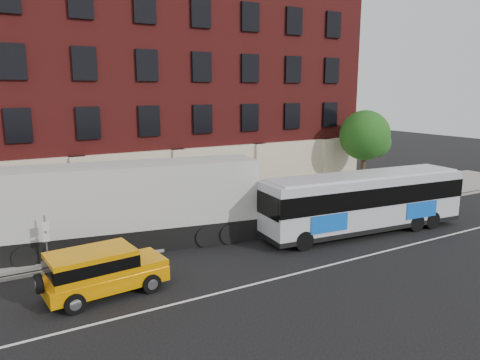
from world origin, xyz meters
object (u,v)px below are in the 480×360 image
sign_pole (46,239)px  street_tree (365,137)px  city_bus (364,200)px  yellow_suv (100,269)px  shipping_container (130,207)px

sign_pole → street_tree: street_tree is taller
city_bus → yellow_suv: (-14.46, -0.67, -0.77)m
sign_pole → yellow_suv: 3.81m
yellow_suv → sign_pole: bearing=111.7°
street_tree → city_bus: size_ratio=0.51×
street_tree → city_bus: street_tree is taller
yellow_suv → shipping_container: shipping_container is taller
sign_pole → city_bus: 16.12m
sign_pole → yellow_suv: sign_pole is taller
street_tree → city_bus: 9.12m
street_tree → sign_pole: bearing=-171.4°
yellow_suv → street_tree: bearing=18.4°
street_tree → yellow_suv: (-20.64, -6.86, -3.36)m
shipping_container → yellow_suv: bearing=-119.3°
street_tree → shipping_container: 18.26m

